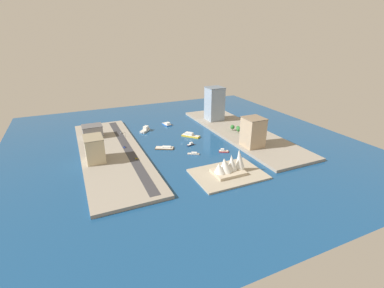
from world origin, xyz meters
name	(u,v)px	position (x,y,z in m)	size (l,w,h in m)	color
ground_plane	(182,142)	(0.00, 0.00, 0.00)	(440.00, 440.00, 0.00)	navy
quay_west	(240,132)	(-91.44, 0.00, 1.68)	(70.00, 240.00, 3.36)	gray
quay_east	(111,153)	(91.44, 0.00, 1.68)	(70.00, 240.00, 3.36)	gray
peninsula_point	(228,174)	(-9.10, 102.08, 1.00)	(71.09, 51.07, 2.00)	#A89E89
road_strip	(128,149)	(71.75, 0.00, 3.43)	(10.15, 228.00, 0.15)	#38383D
patrol_launch_navy	(190,144)	(-6.22, 13.85, 1.40)	(10.95, 6.04, 3.77)	#1E284C
ferry_yellow_fast	(190,135)	(-18.82, -14.97, 2.13)	(22.77, 24.37, 5.82)	yellow
catamaran_blue	(167,124)	(-6.77, -77.85, 1.55)	(11.41, 18.87, 4.45)	blue
ferry_white_commuter	(145,130)	(32.60, -63.12, 2.54)	(18.53, 19.24, 6.97)	silver
barge_flat_brown	(165,148)	(27.68, 10.74, 1.14)	(23.94, 18.26, 3.12)	brown
tugboat_red	(223,151)	(-34.33, 49.68, 1.37)	(12.37, 9.60, 4.08)	red
yacht_sleek_gray	(194,154)	(2.03, 41.46, 1.10)	(14.24, 10.25, 2.87)	#999EA3
tower_tall_glass	(214,104)	(-82.61, -63.03, 29.78)	(25.71, 25.58, 52.79)	#8C9EB2
apartment_midrise_tan	(253,132)	(-72.66, 54.21, 21.64)	(23.65, 25.18, 36.51)	tan
office_block_beige	(94,149)	(110.72, 17.91, 17.39)	(19.93, 27.84, 28.00)	#C6B793
warehouse_low_gray	(93,131)	(105.51, -62.07, 11.38)	(26.12, 21.69, 15.99)	gray
taxi_yellow_cab	(136,158)	(68.97, 31.86, 4.27)	(2.10, 4.36, 1.56)	black
hatchback_blue	(124,147)	(74.81, -5.81, 4.29)	(1.98, 4.85, 1.61)	black
van_white	(121,133)	(68.26, -59.75, 4.32)	(2.08, 4.93, 1.65)	black
traffic_light_waterfront	(125,134)	(65.73, -43.41, 7.70)	(0.36, 0.36, 6.50)	black
opera_landmark	(229,165)	(-9.62, 102.08, 11.09)	(36.53, 23.64, 25.48)	#BCAD93
park_tree_cluster	(236,128)	(-82.74, 2.94, 9.14)	(10.25, 20.28, 9.62)	brown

